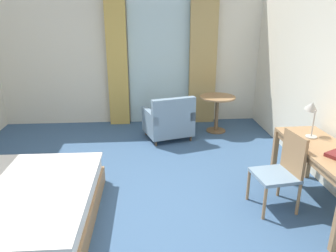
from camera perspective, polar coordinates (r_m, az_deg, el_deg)
The scene contains 10 objects.
ground at distance 3.92m, azimuth -7.48°, elevation -15.57°, with size 5.89×7.31×0.10m, color #38567A.
wall_back at distance 6.65m, azimuth -6.63°, elevation 12.79°, with size 5.49×0.12×2.86m, color silver.
balcony_glass_door at distance 6.59m, azimuth -1.40°, elevation 11.35°, with size 1.27×0.02×2.52m, color silver.
curtain_panel_left at distance 6.51m, azimuth -9.06°, elevation 11.10°, with size 0.40×0.10×2.54m, color tan.
curtain_panel_right at distance 6.59m, azimuth 6.25°, elevation 11.34°, with size 0.54×0.10×2.54m, color tan.
writing_desk at distance 4.02m, azimuth 26.35°, elevation -4.91°, with size 0.59×1.53×0.76m.
desk_chair at distance 3.94m, azimuth 19.77°, elevation -7.11°, with size 0.51×0.51×0.92m.
desk_lamp at distance 4.25m, azimuth 24.33°, elevation 2.60°, with size 0.15×0.25×0.45m.
armchair_by_window at distance 5.80m, azimuth 0.15°, elevation 0.81°, with size 0.95×0.89×0.82m.
round_cafe_table at distance 6.20m, azimuth 8.78°, elevation 3.63°, with size 0.68×0.68×0.70m.
Camera 1 is at (0.25, -3.21, 2.19)m, focal length 34.07 mm.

